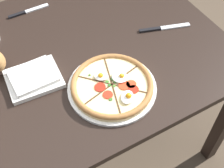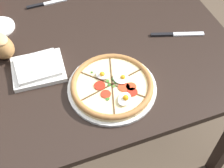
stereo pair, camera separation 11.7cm
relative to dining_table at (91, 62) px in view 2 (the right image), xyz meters
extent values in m
plane|color=brown|center=(0.00, 0.00, -0.66)|extent=(12.00, 12.00, 0.00)
cube|color=black|center=(0.00, 0.00, 0.09)|extent=(1.21, 0.98, 0.03)
cube|color=black|center=(0.56, 0.44, -0.30)|extent=(0.06, 0.06, 0.74)
cylinder|color=white|center=(0.01, -0.25, 0.11)|extent=(0.34, 0.34, 0.01)
cylinder|color=#E5C684|center=(0.01, -0.25, 0.12)|extent=(0.31, 0.31, 0.01)
cylinder|color=beige|center=(0.01, -0.25, 0.13)|extent=(0.28, 0.28, 0.00)
torus|color=#A36B38|center=(0.01, -0.25, 0.13)|extent=(0.31, 0.31, 0.02)
cube|color=#472D19|center=(-0.01, -0.32, 0.13)|extent=(0.04, 0.13, 0.00)
cube|color=#472D19|center=(0.06, -0.30, 0.13)|extent=(0.10, 0.10, 0.00)
cube|color=#472D19|center=(0.08, -0.23, 0.13)|extent=(0.14, 0.04, 0.00)
cube|color=#472D19|center=(0.03, -0.18, 0.13)|extent=(0.04, 0.13, 0.00)
cube|color=#472D19|center=(-0.04, -0.20, 0.13)|extent=(0.10, 0.10, 0.00)
cube|color=#472D19|center=(-0.06, -0.27, 0.13)|extent=(0.14, 0.04, 0.00)
cylinder|color=red|center=(0.07, -0.28, 0.13)|extent=(0.04, 0.04, 0.00)
cylinder|color=red|center=(0.05, -0.28, 0.13)|extent=(0.04, 0.04, 0.00)
cylinder|color=red|center=(0.07, -0.31, 0.13)|extent=(0.04, 0.04, 0.00)
cylinder|color=red|center=(-0.03, -0.28, 0.13)|extent=(0.04, 0.04, 0.00)
cylinder|color=red|center=(-0.04, -0.24, 0.13)|extent=(0.04, 0.04, 0.00)
ellipsoid|color=white|center=(0.03, -0.33, 0.14)|extent=(0.08, 0.08, 0.01)
sphere|color=orange|center=(0.03, -0.33, 0.14)|extent=(0.02, 0.02, 0.02)
ellipsoid|color=white|center=(-0.01, -0.20, 0.14)|extent=(0.07, 0.07, 0.01)
sphere|color=#F4AD1E|center=(-0.01, -0.20, 0.14)|extent=(0.02, 0.02, 0.02)
ellipsoid|color=white|center=(0.05, -0.24, 0.14)|extent=(0.08, 0.08, 0.01)
sphere|color=#F4AD1E|center=(0.06, -0.24, 0.14)|extent=(0.02, 0.02, 0.02)
cylinder|color=#477A2D|center=(0.03, -0.23, 0.13)|extent=(0.02, 0.02, 0.00)
cylinder|color=#386B23|center=(0.03, -0.25, 0.13)|extent=(0.01, 0.01, 0.00)
cylinder|color=#2D5B1E|center=(-0.04, -0.17, 0.13)|extent=(0.01, 0.01, 0.00)
cylinder|color=#386B23|center=(-0.03, -0.31, 0.13)|extent=(0.01, 0.01, 0.00)
cylinder|color=#2D5B1E|center=(0.06, -0.24, 0.13)|extent=(0.01, 0.01, 0.00)
cylinder|color=#477A2D|center=(0.03, -0.21, 0.13)|extent=(0.01, 0.01, 0.00)
cylinder|color=#2D5B1E|center=(0.00, -0.25, 0.13)|extent=(0.01, 0.01, 0.00)
cylinder|color=#477A2D|center=(0.01, -0.26, 0.13)|extent=(0.01, 0.01, 0.00)
cylinder|color=#386B23|center=(0.00, -0.23, 0.13)|extent=(0.01, 0.01, 0.00)
cube|color=silver|center=(-0.23, -0.06, 0.11)|extent=(0.22, 0.19, 0.02)
cube|color=silver|center=(-0.23, -0.06, 0.13)|extent=(0.17, 0.15, 0.02)
ellipsoid|color=olive|center=(-0.35, 0.07, 0.15)|extent=(0.14, 0.15, 0.10)
cube|color=silver|center=(0.43, -0.08, 0.11)|extent=(0.14, 0.06, 0.01)
cube|color=black|center=(0.32, -0.04, 0.11)|extent=(0.10, 0.05, 0.01)
cube|color=silver|center=(-0.07, 0.35, 0.11)|extent=(0.11, 0.02, 0.01)
cube|color=black|center=(-0.17, 0.35, 0.11)|extent=(0.08, 0.02, 0.01)
camera|label=1|loc=(-0.35, -0.88, 1.05)|focal=50.00mm
camera|label=2|loc=(-0.24, -0.93, 1.05)|focal=50.00mm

